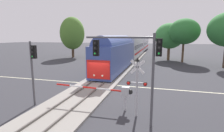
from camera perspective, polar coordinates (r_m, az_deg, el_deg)
The scene contains 11 objects.
ground_plane at distance 20.33m, azimuth -4.41°, elevation -5.84°, with size 220.00×220.00×0.00m, color #333338.
road_centre_stripe at distance 20.33m, azimuth -4.41°, elevation -5.83°, with size 44.00×0.20×0.01m.
railway_track at distance 20.30m, azimuth -4.42°, elevation -5.58°, with size 4.40×80.00×0.32m.
commuter_train at distance 46.37m, azimuth 7.16°, elevation 6.34°, with size 3.04×58.62×5.16m.
crossing_gate_near at distance 13.18m, azimuth 1.22°, elevation -8.17°, with size 6.22×0.40×1.80m.
crossing_signal_mast at distance 11.85m, azimuth 8.08°, elevation -5.02°, with size 1.36×0.44×4.03m.
traffic_signal_near_right at distance 10.44m, azimuth 6.89°, elevation 2.93°, with size 4.56×0.38×5.61m.
traffic_signal_median at distance 14.71m, azimuth -24.19°, elevation 0.81°, with size 0.53×0.38×5.05m.
oak_far_right at distance 39.14m, azimuth 22.30°, elevation 10.26°, with size 6.07×6.07×8.87m.
pine_left_background at distance 45.77m, azimuth -12.72°, elevation 10.25°, with size 6.05×6.05×10.04m.
elm_centre_background at distance 42.14m, azimuth 18.07°, elevation 9.20°, with size 6.36×6.36×8.25m.
Camera 1 is at (6.70, -18.40, 5.47)m, focal length 28.29 mm.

